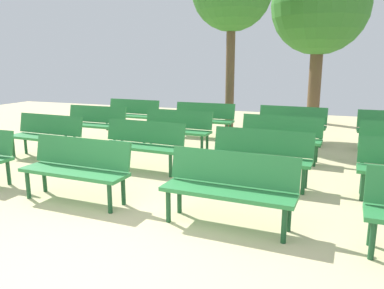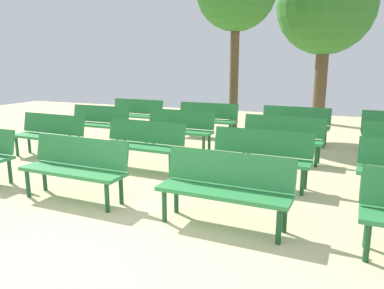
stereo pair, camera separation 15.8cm
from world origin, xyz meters
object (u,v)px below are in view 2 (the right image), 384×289
at_px(bench_r0_c1, 76,165).
at_px(bench_r1_c0, 49,133).
at_px(bench_r0_c2, 225,185).
at_px(bench_r2_c2, 282,136).
at_px(bench_r3_c2, 295,123).
at_px(bench_r1_c2, 260,154).
at_px(tree_1, 326,6).
at_px(bench_r3_c0, 136,113).
at_px(bench_r2_c1, 179,127).
at_px(bench_r2_c0, 98,121).
at_px(bench_r3_c1, 207,118).
at_px(bench_r1_c1, 143,142).

xyz_separation_m(bench_r0_c1, bench_r1_c0, (-2.09, 1.77, 0.00)).
height_order(bench_r0_c2, bench_r2_c2, same).
height_order(bench_r0_c1, bench_r3_c2, same).
relative_size(bench_r1_c2, tree_1, 0.32).
bearing_deg(bench_r3_c0, bench_r0_c2, -47.86).
bearing_deg(bench_r2_c1, bench_r0_c2, -56.03).
distance_m(bench_r2_c0, tree_1, 7.62).
distance_m(bench_r0_c1, bench_r2_c0, 3.99).
bearing_deg(tree_1, bench_r3_c1, -126.17).
distance_m(bench_r1_c0, bench_r1_c1, 2.20).
distance_m(bench_r0_c2, bench_r3_c1, 5.46).
bearing_deg(bench_r2_c0, bench_r2_c1, 0.49).
distance_m(bench_r0_c1, bench_r3_c1, 5.01).
distance_m(bench_r0_c1, bench_r1_c2, 2.80).
relative_size(bench_r1_c0, bench_r2_c2, 1.00).
bearing_deg(bench_r1_c0, bench_r2_c2, 21.57).
height_order(bench_r1_c0, bench_r3_c0, same).
height_order(bench_r1_c2, bench_r2_c2, same).
distance_m(bench_r1_c2, bench_r3_c1, 4.01).
bearing_deg(bench_r0_c2, bench_r3_c1, 114.77).
bearing_deg(bench_r1_c0, bench_r2_c0, 92.30).
bearing_deg(bench_r3_c0, bench_r1_c2, -36.45).
relative_size(bench_r1_c0, bench_r3_c1, 1.01).
bearing_deg(bench_r3_c0, bench_r2_c2, -20.02).
bearing_deg(bench_r3_c0, bench_r2_c1, -36.75).
relative_size(bench_r1_c2, bench_r2_c0, 1.01).
bearing_deg(bench_r2_c1, bench_r2_c2, -0.53).
bearing_deg(bench_r2_c1, bench_r3_c1, 89.17).
distance_m(bench_r1_c2, bench_r2_c2, 1.68).
xyz_separation_m(bench_r2_c0, bench_r2_c1, (2.16, -0.01, 0.00)).
bearing_deg(bench_r1_c1, bench_r3_c1, 92.28).
xyz_separation_m(bench_r3_c0, bench_r3_c1, (2.20, -0.12, 0.00)).
xyz_separation_m(bench_r3_c2, tree_1, (0.30, 3.47, 3.07)).
height_order(bench_r0_c1, bench_r0_c2, same).
distance_m(bench_r2_c2, tree_1, 6.03).
bearing_deg(bench_r1_c2, bench_r0_c1, -142.67).
xyz_separation_m(bench_r1_c1, bench_r3_c1, (0.05, 3.28, 0.00)).
relative_size(bench_r0_c1, bench_r2_c0, 1.01).
bearing_deg(bench_r2_c2, bench_r2_c1, -179.49).
xyz_separation_m(bench_r1_c2, bench_r3_c2, (0.11, 3.40, 0.00)).
xyz_separation_m(bench_r1_c0, bench_r2_c2, (4.46, 1.52, 0.00)).
xyz_separation_m(bench_r0_c1, tree_1, (2.70, 8.48, 3.07)).
bearing_deg(bench_r1_c0, bench_r1_c1, 1.51).
relative_size(bench_r2_c2, bench_r3_c2, 1.00).
relative_size(bench_r0_c2, bench_r2_c0, 1.01).
bearing_deg(bench_r0_c1, bench_r2_c1, 90.55).
bearing_deg(bench_r3_c0, bench_r1_c1, -55.16).
distance_m(bench_r0_c1, bench_r0_c2, 2.23).
bearing_deg(bench_r1_c1, bench_r1_c2, 0.31).
relative_size(bench_r3_c0, bench_r3_c2, 1.00).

